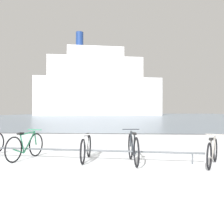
% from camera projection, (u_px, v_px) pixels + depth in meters
% --- Properties ---
extents(ground, '(80.00, 132.00, 0.08)m').
position_uv_depth(ground, '(130.00, 117.00, 58.38)').
color(ground, silver).
extents(bike_rack, '(6.04, 0.65, 0.31)m').
position_uv_depth(bike_rack, '(87.00, 151.00, 6.75)').
color(bike_rack, '#4C5156').
rests_on(bike_rack, ground).
extents(bicycle_1, '(0.54, 1.63, 0.80)m').
position_uv_depth(bicycle_1, '(26.00, 146.00, 6.96)').
color(bicycle_1, black).
rests_on(bicycle_1, ground).
extents(bicycle_2, '(0.46, 1.67, 0.75)m').
position_uv_depth(bicycle_2, '(86.00, 148.00, 6.80)').
color(bicycle_2, black).
rests_on(bicycle_2, ground).
extents(bicycle_3, '(0.46, 1.71, 0.85)m').
position_uv_depth(bicycle_3, '(133.00, 148.00, 6.45)').
color(bicycle_3, black).
rests_on(bicycle_3, ground).
extents(bicycle_4, '(0.78, 1.51, 0.74)m').
position_uv_depth(bicycle_4, '(212.00, 152.00, 6.15)').
color(bicycle_4, black).
rests_on(bicycle_4, ground).
extents(ferry_ship, '(38.37, 19.92, 25.02)m').
position_uv_depth(ferry_ship, '(97.00, 88.00, 76.53)').
color(ferry_ship, silver).
rests_on(ferry_ship, ground).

